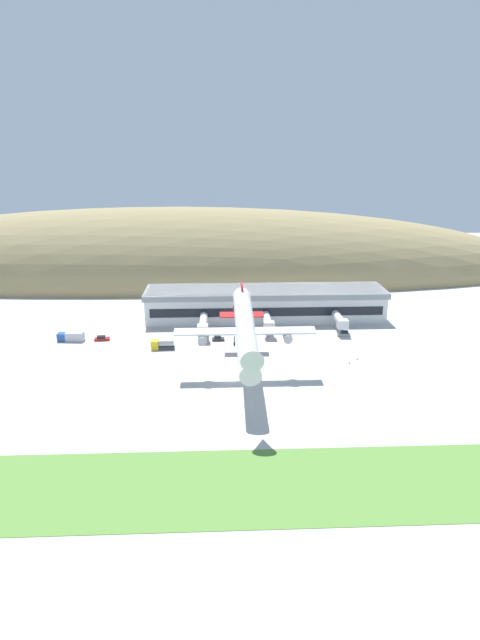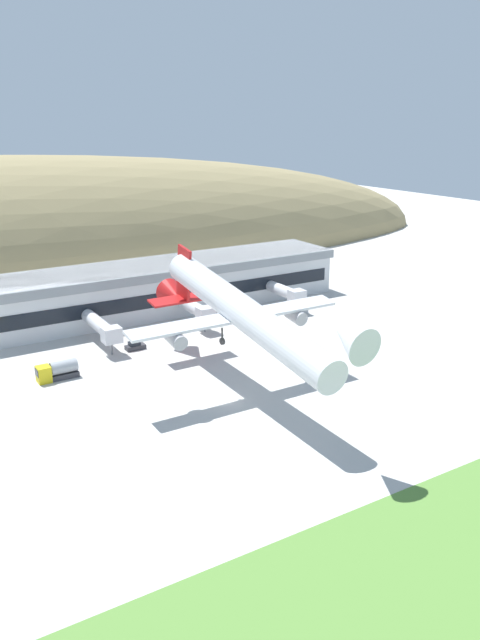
{
  "view_description": "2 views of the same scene",
  "coord_description": "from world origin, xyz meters",
  "px_view_note": "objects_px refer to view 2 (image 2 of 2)",
  "views": [
    {
      "loc": [
        -2.81,
        -117.41,
        56.39
      ],
      "look_at": [
        2.35,
        6.02,
        14.27
      ],
      "focal_mm": 28.0,
      "sensor_mm": 36.0,
      "label": 1
    },
    {
      "loc": [
        -44.13,
        -76.75,
        42.06
      ],
      "look_at": [
        3.83,
        2.15,
        11.92
      ],
      "focal_mm": 35.0,
      "sensor_mm": 36.0,
      "label": 2
    }
  ],
  "objects_px": {
    "jetway_1": "(196,309)",
    "fuel_truck": "(57,371)",
    "cargo_airplane": "(241,312)",
    "traffic_cone_0": "(353,337)",
    "jetway_2": "(287,292)",
    "service_car_0": "(135,346)",
    "jetway_0": "(102,327)",
    "service_car_2": "(299,310)",
    "terminal_building": "(167,283)",
    "traffic_cone_1": "(351,344)"
  },
  "relations": [
    {
      "from": "jetway_1",
      "to": "fuel_truck",
      "type": "xyz_separation_m",
      "value": [
        -32.6,
        -12.3,
        -2.48
      ]
    },
    {
      "from": "jetway_1",
      "to": "fuel_truck",
      "type": "height_order",
      "value": "jetway_1"
    },
    {
      "from": "terminal_building",
      "to": "cargo_airplane",
      "type": "relative_size",
      "value": 1.51
    },
    {
      "from": "terminal_building",
      "to": "cargo_airplane",
      "type": "distance_m",
      "value": 49.48
    },
    {
      "from": "cargo_airplane",
      "to": "traffic_cone_0",
      "type": "distance_m",
      "value": 36.49
    },
    {
      "from": "terminal_building",
      "to": "fuel_truck",
      "type": "distance_m",
      "value": 43.26
    },
    {
      "from": "terminal_building",
      "to": "jetway_0",
      "type": "distance_m",
      "value": 26.93
    },
    {
      "from": "traffic_cone_1",
      "to": "jetway_1",
      "type": "bearing_deg",
      "value": 128.87
    },
    {
      "from": "service_car_0",
      "to": "jetway_2",
      "type": "bearing_deg",
      "value": 9.09
    },
    {
      "from": "terminal_building",
      "to": "service_car_0",
      "type": "bearing_deg",
      "value": -128.28
    },
    {
      "from": "traffic_cone_1",
      "to": "jetway_0",
      "type": "bearing_deg",
      "value": 149.57
    },
    {
      "from": "jetway_2",
      "to": "service_car_0",
      "type": "distance_m",
      "value": 40.37
    },
    {
      "from": "jetway_1",
      "to": "service_car_0",
      "type": "xyz_separation_m",
      "value": [
        -16.1,
        -5.83,
        -3.34
      ]
    },
    {
      "from": "traffic_cone_1",
      "to": "cargo_airplane",
      "type": "bearing_deg",
      "value": -166.0
    },
    {
      "from": "cargo_airplane",
      "to": "jetway_1",
      "type": "bearing_deg",
      "value": 74.6
    },
    {
      "from": "service_car_0",
      "to": "traffic_cone_0",
      "type": "bearing_deg",
      "value": -23.07
    },
    {
      "from": "jetway_2",
      "to": "traffic_cone_1",
      "type": "xyz_separation_m",
      "value": [
        -3.12,
        -25.97,
        -3.71
      ]
    },
    {
      "from": "jetway_1",
      "to": "service_car_0",
      "type": "bearing_deg",
      "value": -160.11
    },
    {
      "from": "terminal_building",
      "to": "traffic_cone_0",
      "type": "bearing_deg",
      "value": -58.76
    },
    {
      "from": "jetway_0",
      "to": "traffic_cone_1",
      "type": "xyz_separation_m",
      "value": [
        41.3,
        -24.26,
        -3.71
      ]
    },
    {
      "from": "cargo_airplane",
      "to": "fuel_truck",
      "type": "relative_size",
      "value": 7.95
    },
    {
      "from": "terminal_building",
      "to": "cargo_airplane",
      "type": "bearing_deg",
      "value": -101.22
    },
    {
      "from": "cargo_airplane",
      "to": "fuel_truck",
      "type": "height_order",
      "value": "cargo_airplane"
    },
    {
      "from": "jetway_0",
      "to": "cargo_airplane",
      "type": "relative_size",
      "value": 0.28
    },
    {
      "from": "jetway_1",
      "to": "service_car_2",
      "type": "relative_size",
      "value": 3.07
    },
    {
      "from": "terminal_building",
      "to": "jetway_0",
      "type": "bearing_deg",
      "value": -142.41
    },
    {
      "from": "service_car_2",
      "to": "traffic_cone_1",
      "type": "relative_size",
      "value": 7.34
    },
    {
      "from": "traffic_cone_0",
      "to": "traffic_cone_1",
      "type": "relative_size",
      "value": 1.0
    },
    {
      "from": "jetway_2",
      "to": "fuel_truck",
      "type": "bearing_deg",
      "value": -167.15
    },
    {
      "from": "terminal_building",
      "to": "service_car_2",
      "type": "xyz_separation_m",
      "value": [
        23.7,
        -18.65,
        -5.43
      ]
    },
    {
      "from": "traffic_cone_0",
      "to": "traffic_cone_1",
      "type": "distance_m",
      "value": 4.05
    },
    {
      "from": "terminal_building",
      "to": "jetway_1",
      "type": "relative_size",
      "value": 6.36
    },
    {
      "from": "traffic_cone_1",
      "to": "service_car_0",
      "type": "bearing_deg",
      "value": 151.82
    },
    {
      "from": "traffic_cone_0",
      "to": "traffic_cone_1",
      "type": "bearing_deg",
      "value": -136.76
    },
    {
      "from": "terminal_building",
      "to": "jetway_1",
      "type": "height_order",
      "value": "terminal_building"
    },
    {
      "from": "jetway_0",
      "to": "service_car_0",
      "type": "bearing_deg",
      "value": -44.72
    },
    {
      "from": "service_car_0",
      "to": "fuel_truck",
      "type": "distance_m",
      "value": 17.74
    },
    {
      "from": "service_car_0",
      "to": "fuel_truck",
      "type": "relative_size",
      "value": 0.54
    },
    {
      "from": "jetway_2",
      "to": "traffic_cone_0",
      "type": "relative_size",
      "value": 20.84
    },
    {
      "from": "jetway_1",
      "to": "service_car_0",
      "type": "height_order",
      "value": "jetway_1"
    },
    {
      "from": "jetway_1",
      "to": "service_car_2",
      "type": "xyz_separation_m",
      "value": [
        24.18,
        -3.46,
        -3.3
      ]
    },
    {
      "from": "service_car_0",
      "to": "traffic_cone_0",
      "type": "distance_m",
      "value": 43.0
    },
    {
      "from": "jetway_2",
      "to": "service_car_0",
      "type": "relative_size",
      "value": 3.22
    },
    {
      "from": "terminal_building",
      "to": "service_car_0",
      "type": "xyz_separation_m",
      "value": [
        -16.59,
        -21.02,
        -5.47
      ]
    },
    {
      "from": "service_car_2",
      "to": "jetway_0",
      "type": "bearing_deg",
      "value": 177.11
    },
    {
      "from": "jetway_2",
      "to": "traffic_cone_1",
      "type": "height_order",
      "value": "jetway_2"
    },
    {
      "from": "terminal_building",
      "to": "jetway_0",
      "type": "xyz_separation_m",
      "value": [
        -21.27,
        -16.38,
        -2.13
      ]
    },
    {
      "from": "jetway_1",
      "to": "traffic_cone_0",
      "type": "distance_m",
      "value": 32.83
    },
    {
      "from": "terminal_building",
      "to": "traffic_cone_0",
      "type": "relative_size",
      "value": 143.44
    },
    {
      "from": "jetway_0",
      "to": "service_car_2",
      "type": "bearing_deg",
      "value": -2.89
    }
  ]
}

